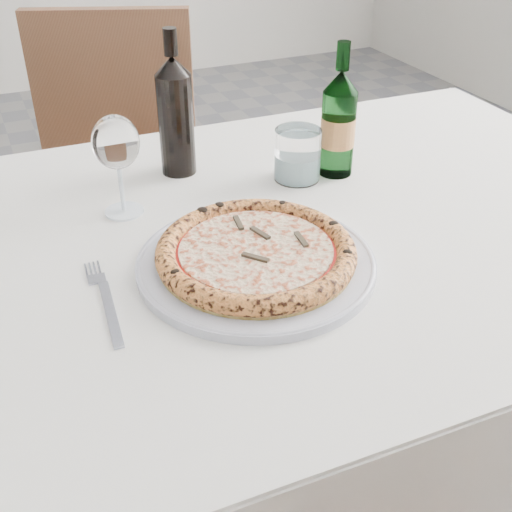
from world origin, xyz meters
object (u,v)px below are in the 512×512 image
object	(u,v)px
chair_far	(117,173)
wine_bottle	(175,114)
tumbler	(297,158)
pizza	(256,252)
plate	(256,263)
wine_glass	(116,145)
dining_table	(231,278)
beer_bottle	(338,124)

from	to	relation	value
chair_far	wine_bottle	world-z (taller)	wine_bottle
chair_far	wine_bottle	bearing A→B (deg)	-87.72
tumbler	pizza	bearing A→B (deg)	-128.20
plate	chair_far	bearing A→B (deg)	91.34
plate	tumbler	size ratio (longest dim) A/B	3.68
chair_far	wine_glass	bearing A→B (deg)	-100.16
wine_glass	tumbler	size ratio (longest dim) A/B	1.80
tumbler	wine_bottle	bearing A→B (deg)	148.38
dining_table	tumbler	bearing A→B (deg)	36.38
plate	wine_bottle	world-z (taller)	wine_bottle
chair_far	wine_glass	world-z (taller)	chair_far
chair_far	plate	world-z (taller)	chair_far
dining_table	beer_bottle	size ratio (longest dim) A/B	6.55
chair_far	wine_glass	xyz separation A→B (m)	(-0.11, -0.63, 0.34)
beer_bottle	pizza	bearing A→B (deg)	-138.75
plate	wine_glass	xyz separation A→B (m)	(-0.13, 0.24, 0.11)
tumbler	plate	bearing A→B (deg)	-128.20
dining_table	plate	distance (m)	0.13
dining_table	pizza	xyz separation A→B (m)	(-0.00, -0.10, 0.11)
plate	wine_bottle	bearing A→B (deg)	89.96
plate	pizza	xyz separation A→B (m)	(-0.00, 0.00, 0.02)
plate	wine_glass	bearing A→B (deg)	119.08
wine_glass	wine_bottle	bearing A→B (deg)	40.44
plate	tumbler	bearing A→B (deg)	51.80
dining_table	wine_bottle	size ratio (longest dim) A/B	6.04
tumbler	beer_bottle	distance (m)	0.09
chair_far	beer_bottle	xyz separation A→B (m)	(0.28, -0.64, 0.32)
pizza	beer_bottle	xyz separation A→B (m)	(0.26, 0.23, 0.07)
dining_table	beer_bottle	xyz separation A→B (m)	(0.26, 0.13, 0.18)
chair_far	tumbler	bearing A→B (deg)	-71.78
beer_bottle	wine_bottle	world-z (taller)	wine_bottle
dining_table	beer_bottle	distance (m)	0.34
wine_bottle	pizza	bearing A→B (deg)	-90.04
dining_table	tumbler	size ratio (longest dim) A/B	16.79
chair_far	wine_glass	size ratio (longest dim) A/B	5.53
plate	pizza	size ratio (longest dim) A/B	1.20
chair_far	beer_bottle	world-z (taller)	beer_bottle
plate	wine_glass	size ratio (longest dim) A/B	2.05
plate	beer_bottle	world-z (taller)	beer_bottle
wine_bottle	tumbler	bearing A→B (deg)	-31.62
wine_glass	chair_far	bearing A→B (deg)	79.84
tumbler	wine_bottle	xyz separation A→B (m)	(-0.19, 0.12, 0.07)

